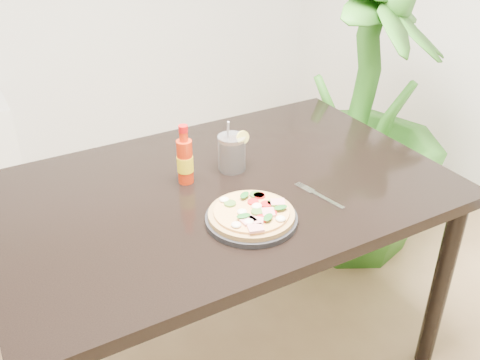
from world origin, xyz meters
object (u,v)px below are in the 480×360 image
cola_cup (232,154)px  houseplant (363,113)px  pizza (252,213)px  dining_table (222,208)px  fork (318,195)px  hot_sauce_bottle (185,160)px  plate (251,219)px

cola_cup → houseplant: size_ratio=0.13×
pizza → cola_cup: 0.31m
dining_table → fork: size_ratio=7.46×
pizza → hot_sauce_bottle: size_ratio=1.25×
houseplant → dining_table: bearing=-158.0°
fork → hot_sauce_bottle: bearing=127.6°
pizza → cola_cup: bearing=71.7°
plate → cola_cup: bearing=71.4°
houseplant → hot_sauce_bottle: bearing=-163.7°
dining_table → plate: (-0.02, -0.22, 0.09)m
hot_sauce_bottle → fork: (0.31, -0.27, -0.07)m
plate → houseplant: size_ratio=0.19×
plate → pizza: size_ratio=1.07×
dining_table → hot_sauce_bottle: hot_sauce_bottle is taller
cola_cup → houseplant: 0.87m
fork → houseplant: size_ratio=0.14×
pizza → dining_table: bearing=85.6°
cola_cup → houseplant: bearing=19.2°
cola_cup → houseplant: (0.81, 0.28, -0.13)m
dining_table → houseplant: bearing=22.0°
pizza → cola_cup: cola_cup is taller
hot_sauce_bottle → cola_cup: bearing=0.7°
pizza → hot_sauce_bottle: hot_sauce_bottle is taller
dining_table → pizza: size_ratio=5.82×
plate → hot_sauce_bottle: hot_sauce_bottle is taller
hot_sauce_bottle → cola_cup: 0.17m
hot_sauce_bottle → fork: 0.42m
houseplant → fork: bearing=-140.2°
cola_cup → pizza: bearing=-108.3°
dining_table → plate: plate is taller
dining_table → fork: (0.23, -0.20, 0.09)m
dining_table → pizza: bearing=-94.4°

